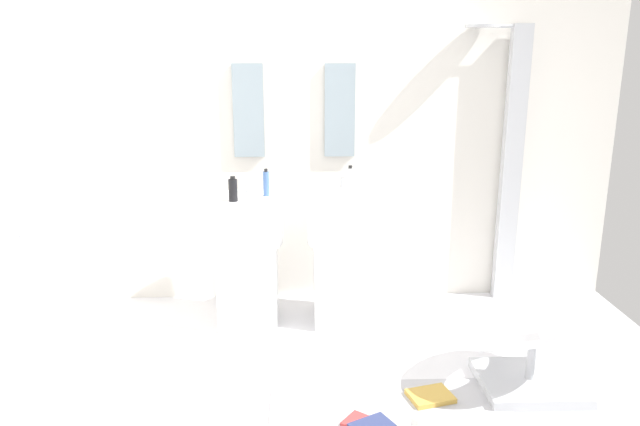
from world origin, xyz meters
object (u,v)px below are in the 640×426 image
pedestal_sink_right (343,253)px  coffee_mug (418,425)px  shower_column (510,160)px  soap_bottle_blue (266,183)px  soap_bottle_black (233,190)px  towel_rack (16,283)px  magazine_ochre (430,396)px  soap_bottle_white (350,179)px  pedestal_sink_left (248,254)px  lounge_chair (534,331)px  magazine_red (367,425)px

pedestal_sink_right → coffee_mug: pedestal_sink_right is taller
shower_column → soap_bottle_blue: bearing=-168.5°
soap_bottle_blue → pedestal_sink_right: bearing=-2.4°
shower_column → coffee_mug: (-0.98, -1.76, -1.02)m
shower_column → soap_bottle_black: size_ratio=12.39×
coffee_mug → shower_column: bearing=60.8°
towel_rack → magazine_ochre: bearing=-6.1°
soap_bottle_white → coffee_mug: bearing=-81.6°
soap_bottle_white → soap_bottle_blue: size_ratio=0.99×
coffee_mug → soap_bottle_white: soap_bottle_white is taller
shower_column → magazine_ochre: shower_column is taller
pedestal_sink_left → lounge_chair: pedestal_sink_left is taller
towel_rack → magazine_red: bearing=-14.6°
soap_bottle_black → soap_bottle_white: soap_bottle_white is taller
magazine_ochre → coffee_mug: 0.35m
shower_column → pedestal_sink_left: bearing=-168.7°
pedestal_sink_left → magazine_red: pedestal_sink_left is taller
shower_column → magazine_ochre: size_ratio=8.81×
magazine_ochre → magazine_red: (-0.38, -0.25, -0.01)m
magazine_red → soap_bottle_black: size_ratio=1.44×
pedestal_sink_right → towel_rack: pedestal_sink_right is taller
shower_column → lounge_chair: shower_column is taller
soap_bottle_blue → magazine_ochre: bearing=-49.2°
pedestal_sink_right → magazine_ochre: size_ratio=4.35×
pedestal_sink_right → soap_bottle_black: 0.89m
pedestal_sink_right → soap_bottle_white: 0.52m
towel_rack → soap_bottle_black: 1.38m
lounge_chair → pedestal_sink_left: bearing=150.3°
magazine_red → soap_bottle_black: 1.71m
towel_rack → coffee_mug: bearing=-14.6°
pedestal_sink_left → magazine_ochre: size_ratio=4.35×
pedestal_sink_left → coffee_mug: size_ratio=10.00×
lounge_chair → towel_rack: towel_rack is taller
pedestal_sink_left → towel_rack: 1.46m
coffee_mug → soap_bottle_black: (-1.01, 1.26, 0.93)m
coffee_mug → soap_bottle_black: bearing=128.8°
magazine_red → soap_bottle_white: 1.75m
magazine_red → coffee_mug: size_ratio=2.36×
lounge_chair → soap_bottle_blue: bearing=147.5°
shower_column → soap_bottle_white: (-1.21, -0.25, -0.08)m
shower_column → soap_bottle_black: bearing=-165.7°
lounge_chair → soap_bottle_blue: 1.92m
pedestal_sink_right → coffee_mug: size_ratio=10.00×
pedestal_sink_left → soap_bottle_black: size_ratio=6.11×
pedestal_sink_left → towel_rack: (-1.20, -0.82, 0.13)m
towel_rack → pedestal_sink_left: bearing=34.2°
soap_bottle_white → towel_rack: bearing=-153.6°
pedestal_sink_left → magazine_red: bearing=-62.1°
shower_column → lounge_chair: size_ratio=1.94×
soap_bottle_black → soap_bottle_blue: (0.21, 0.14, 0.01)m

